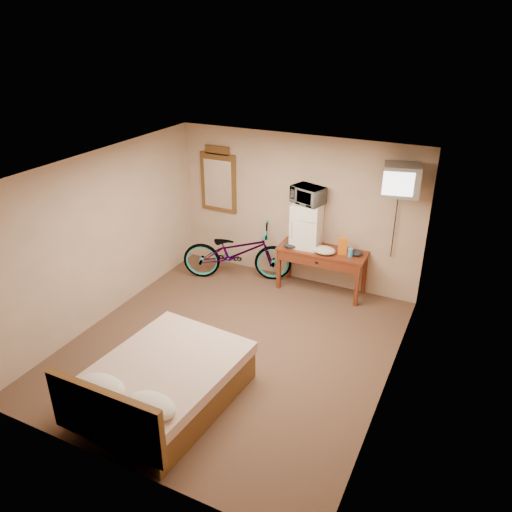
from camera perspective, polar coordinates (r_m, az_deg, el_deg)
name	(u,v)px	position (r m, az deg, el deg)	size (l,w,h in m)	color
room	(229,266)	(6.39, -3.06, -1.11)	(4.60, 4.64, 2.50)	#503A28
desk	(321,257)	(8.11, 7.48, -0.09)	(1.44, 0.59, 0.75)	maroon
mini_fridge	(307,225)	(8.05, 5.80, 3.56)	(0.48, 0.46, 0.73)	white
microwave	(308,195)	(7.88, 5.96, 6.96)	(0.50, 0.34, 0.27)	white
snack_bag	(343,246)	(7.92, 9.88, 1.11)	(0.14, 0.08, 0.27)	orange
blue_cup	(350,253)	(7.89, 10.74, 0.39)	(0.08, 0.08, 0.14)	#409FDB
cloth_cream	(324,250)	(7.94, 7.81, 0.66)	(0.36, 0.28, 0.11)	beige
cloth_dark_a	(291,245)	(8.08, 3.98, 1.23)	(0.23, 0.18, 0.09)	black
cloth_dark_b	(356,253)	(7.96, 11.37, 0.35)	(0.20, 0.16, 0.09)	black
crt_television	(401,180)	(7.38, 16.28, 8.34)	(0.58, 0.63, 0.44)	black
wall_mirror	(218,180)	(8.79, -4.33, 8.62)	(0.68, 0.04, 1.16)	brown
bicycle	(237,252)	(8.55, -2.17, 0.46)	(0.66, 1.87, 0.98)	black
bed	(160,385)	(6.03, -10.88, -14.27)	(1.56, 1.99, 0.90)	brown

